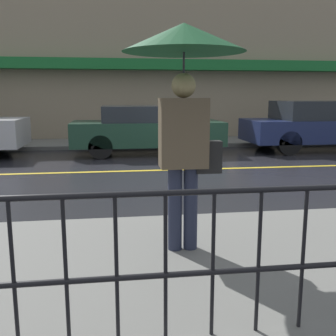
{
  "coord_description": "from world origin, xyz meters",
  "views": [
    {
      "loc": [
        -1.57,
        -8.15,
        1.56
      ],
      "look_at": [
        -0.8,
        -2.65,
        0.54
      ],
      "focal_mm": 42.0,
      "sensor_mm": 36.0,
      "label": 1
    }
  ],
  "objects": [
    {
      "name": "ground_plane",
      "position": [
        0.0,
        0.0,
        0.0
      ],
      "size": [
        80.0,
        80.0,
        0.0
      ],
      "primitive_type": "plane",
      "color": "black"
    },
    {
      "name": "sidewalk_near",
      "position": [
        0.0,
        -4.89,
        0.05
      ],
      "size": [
        28.0,
        2.72,
        0.11
      ],
      "color": "slate",
      "rests_on": "ground_plane"
    },
    {
      "name": "sidewalk_far",
      "position": [
        0.0,
        4.62,
        0.05
      ],
      "size": [
        28.0,
        2.18,
        0.11
      ],
      "color": "slate",
      "rests_on": "ground_plane"
    },
    {
      "name": "lane_marking",
      "position": [
        0.0,
        0.0,
        0.0
      ],
      "size": [
        25.2,
        0.12,
        0.01
      ],
      "color": "gold",
      "rests_on": "ground_plane"
    },
    {
      "name": "building_storefront",
      "position": [
        0.0,
        5.83,
        2.48
      ],
      "size": [
        28.0,
        0.85,
        4.95
      ],
      "color": "gray",
      "rests_on": "ground_plane"
    },
    {
      "name": "pedestrian",
      "position": [
        -0.93,
        -4.61,
        1.78
      ],
      "size": [
        1.1,
        1.1,
        2.08
      ],
      "rotation": [
        0.0,
        0.0,
        3.14
      ],
      "color": "#23283D",
      "rests_on": "sidewalk_near"
    },
    {
      "name": "car_dark_green",
      "position": [
        -0.67,
        2.5,
        0.67
      ],
      "size": [
        4.02,
        1.73,
        1.3
      ],
      "color": "#193828",
      "rests_on": "ground_plane"
    },
    {
      "name": "car_navy",
      "position": [
        4.42,
        2.5,
        0.73
      ],
      "size": [
        4.49,
        1.82,
        1.42
      ],
      "color": "#19234C",
      "rests_on": "ground_plane"
    }
  ]
}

